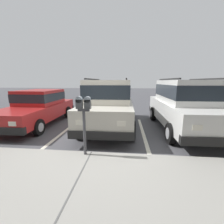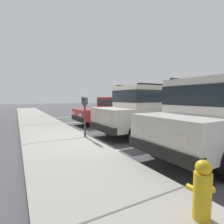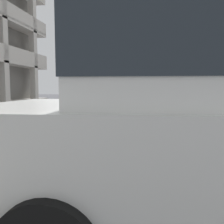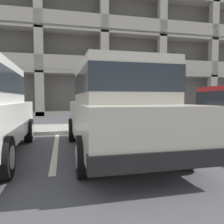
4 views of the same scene
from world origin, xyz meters
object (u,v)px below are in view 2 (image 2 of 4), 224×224
object	(u,v)px
red_sedan	(223,114)
fire_hydrant	(202,190)
dark_hatchback	(115,109)
parking_meter_near	(85,106)
silver_suv	(152,108)

from	to	relation	value
red_sedan	fire_hydrant	xyz separation A→B (m)	(-1.44, 3.00, -0.62)
red_sedan	dark_hatchback	xyz separation A→B (m)	(6.26, -0.25, -0.27)
parking_meter_near	red_sedan	bearing A→B (deg)	-140.46
red_sedan	parking_meter_near	bearing A→B (deg)	38.22
red_sedan	fire_hydrant	size ratio (longest dim) A/B	6.89
dark_hatchback	parking_meter_near	world-z (taller)	parking_meter_near
parking_meter_near	fire_hydrant	bearing A→B (deg)	176.40
dark_hatchback	parking_meter_near	bearing A→B (deg)	134.79
dark_hatchback	parking_meter_near	distance (m)	4.22
red_sedan	parking_meter_near	distance (m)	4.25
dark_hatchback	red_sedan	bearing A→B (deg)	177.22
parking_meter_near	fire_hydrant	size ratio (longest dim) A/B	2.09
silver_suv	dark_hatchback	world-z (taller)	silver_suv
dark_hatchback	silver_suv	bearing A→B (deg)	177.70
silver_suv	parking_meter_near	bearing A→B (deg)	83.63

